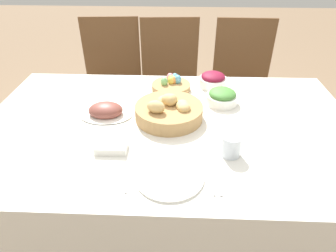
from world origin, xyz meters
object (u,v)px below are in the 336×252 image
object	(u,v)px
beet_salad_bowl	(213,80)
knife	(211,178)
ham_platter	(106,111)
chair_far_right	(241,86)
chair_far_center	(170,85)
spoon	(220,178)
green_salad_bowl	(222,97)
chair_far_left	(113,84)
dinner_plate	(170,176)
butter_dish	(111,147)
egg_basket	(171,85)
drinking_cup	(231,146)
fork	(128,176)
bread_basket	(170,111)

from	to	relation	value
beet_salad_bowl	knife	size ratio (longest dim) A/B	0.92
ham_platter	beet_salad_bowl	bearing A→B (deg)	32.51
chair_far_right	chair_far_center	bearing A→B (deg)	-178.54
chair_far_right	chair_far_center	xyz separation A→B (m)	(-0.53, -0.00, 0.00)
ham_platter	spoon	size ratio (longest dim) A/B	1.47
green_salad_bowl	spoon	size ratio (longest dim) A/B	0.94
beet_salad_bowl	chair_far_left	bearing A→B (deg)	145.38
green_salad_bowl	dinner_plate	world-z (taller)	green_salad_bowl
butter_dish	egg_basket	bearing A→B (deg)	68.34
spoon	chair_far_left	bearing A→B (deg)	120.22
chair_far_left	drinking_cup	world-z (taller)	chair_far_left
ham_platter	beet_salad_bowl	xyz separation A→B (m)	(0.54, 0.34, 0.02)
dinner_plate	butter_dish	xyz separation A→B (m)	(-0.24, 0.15, 0.01)
fork	spoon	bearing A→B (deg)	-2.27
knife	spoon	bearing A→B (deg)	-2.27
dinner_plate	fork	world-z (taller)	dinner_plate
green_salad_bowl	butter_dish	size ratio (longest dim) A/B	1.27
chair_far_left	chair_far_center	distance (m)	0.43
chair_far_center	dinner_plate	distance (m)	1.26
chair_far_left	chair_far_center	size ratio (longest dim) A/B	1.00
chair_far_right	ham_platter	bearing A→B (deg)	-133.16
fork	ham_platter	bearing A→B (deg)	109.99
ham_platter	dinner_plate	size ratio (longest dim) A/B	1.00
chair_far_left	chair_far_right	bearing A→B (deg)	-4.24
spoon	knife	bearing A→B (deg)	-177.73
beet_salad_bowl	drinking_cup	xyz separation A→B (m)	(0.02, -0.62, 0.00)
chair_far_right	bread_basket	distance (m)	1.01
knife	drinking_cup	world-z (taller)	drinking_cup
chair_far_left	chair_far_right	distance (m)	0.96
dinner_plate	spoon	world-z (taller)	dinner_plate
chair_far_center	chair_far_right	bearing A→B (deg)	-3.14
dinner_plate	butter_dish	size ratio (longest dim) A/B	1.98
bread_basket	knife	size ratio (longest dim) A/B	1.86
dinner_plate	drinking_cup	xyz separation A→B (m)	(0.24, 0.14, 0.04)
knife	spoon	world-z (taller)	same
chair_far_right	fork	size ratio (longest dim) A/B	5.73
chair_far_left	bread_basket	xyz separation A→B (m)	(0.46, -0.83, 0.27)
spoon	dinner_plate	bearing A→B (deg)	-177.73
chair_far_left	beet_salad_bowl	size ratio (longest dim) A/B	6.24
chair_far_right	beet_salad_bowl	xyz separation A→B (m)	(-0.27, -0.48, 0.26)
drinking_cup	green_salad_bowl	bearing A→B (deg)	88.48
fork	butter_dish	size ratio (longest dim) A/B	1.34
chair_far_right	spoon	bearing A→B (deg)	-102.52
chair_far_center	bread_basket	distance (m)	0.87
spoon	butter_dish	xyz separation A→B (m)	(-0.42, 0.15, 0.01)
chair_far_left	egg_basket	bearing A→B (deg)	-53.22
chair_far_left	ham_platter	xyz separation A→B (m)	(0.15, -0.82, 0.25)
fork	green_salad_bowl	bearing A→B (deg)	52.41
green_salad_bowl	chair_far_left	bearing A→B (deg)	136.93
ham_platter	knife	xyz separation A→B (m)	(0.47, -0.42, -0.02)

